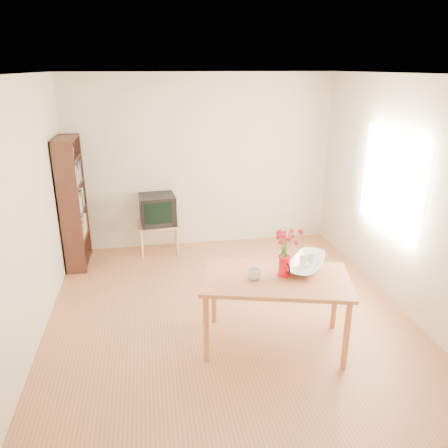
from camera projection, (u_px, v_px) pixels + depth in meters
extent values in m
plane|color=#A05E38|center=(229.00, 315.00, 4.96)|extent=(4.50, 4.50, 0.00)
plane|color=white|center=(230.00, 74.00, 4.07)|extent=(4.50, 4.50, 0.00)
plane|color=beige|center=(202.00, 162.00, 6.60)|extent=(4.00, 0.00, 4.00)
plane|color=beige|center=(304.00, 326.00, 2.43)|extent=(4.00, 0.00, 4.00)
plane|color=beige|center=(25.00, 217.00, 4.19)|extent=(0.00, 4.50, 4.50)
plane|color=beige|center=(406.00, 197.00, 4.84)|extent=(0.00, 4.50, 4.50)
plane|color=white|center=(391.00, 182.00, 5.08)|extent=(0.00, 1.30, 1.30)
cube|color=#B4663D|center=(276.00, 279.00, 4.21)|extent=(1.57, 1.14, 0.04)
cylinder|color=#B4663D|center=(206.00, 329.00, 4.07)|extent=(0.06, 0.06, 0.71)
cylinder|color=#B4663D|center=(346.00, 336.00, 3.97)|extent=(0.06, 0.06, 0.71)
cylinder|color=#B4663D|center=(214.00, 293.00, 4.71)|extent=(0.06, 0.06, 0.71)
cylinder|color=#B4663D|center=(335.00, 299.00, 4.61)|extent=(0.06, 0.06, 0.71)
cube|color=tan|center=(158.00, 224.00, 6.52)|extent=(0.60, 0.45, 0.03)
cylinder|color=tan|center=(142.00, 244.00, 6.38)|extent=(0.04, 0.04, 0.43)
cylinder|color=tan|center=(177.00, 242.00, 6.47)|extent=(0.04, 0.04, 0.43)
cylinder|color=tan|center=(142.00, 235.00, 6.72)|extent=(0.04, 0.04, 0.43)
cylinder|color=tan|center=(176.00, 233.00, 6.81)|extent=(0.04, 0.04, 0.43)
cube|color=black|center=(69.00, 211.00, 5.66)|extent=(0.28, 0.02, 1.80)
cube|color=black|center=(76.00, 197.00, 6.28)|extent=(0.28, 0.03, 1.80)
cube|color=black|center=(63.00, 204.00, 5.95)|extent=(0.02, 0.70, 1.80)
cube|color=black|center=(80.00, 261.00, 6.26)|extent=(0.27, 0.65, 0.02)
cube|color=black|center=(77.00, 237.00, 6.14)|extent=(0.27, 0.65, 0.02)
cube|color=black|center=(74.00, 212.00, 6.01)|extent=(0.27, 0.65, 0.02)
cube|color=black|center=(70.00, 185.00, 5.88)|extent=(0.27, 0.65, 0.02)
cube|color=black|center=(67.00, 159.00, 5.76)|extent=(0.27, 0.65, 0.02)
cube|color=black|center=(65.00, 139.00, 5.67)|extent=(0.27, 0.65, 0.02)
cylinder|color=red|center=(284.00, 266.00, 4.22)|extent=(0.11, 0.11, 0.19)
cylinder|color=red|center=(284.00, 274.00, 4.24)|extent=(0.13, 0.13, 0.02)
cylinder|color=red|center=(285.00, 257.00, 4.18)|extent=(0.12, 0.12, 0.01)
cone|color=red|center=(286.00, 262.00, 4.14)|extent=(0.05, 0.07, 0.06)
torus|color=black|center=(283.00, 262.00, 4.28)|extent=(0.03, 0.10, 0.10)
imported|color=white|center=(254.00, 274.00, 4.16)|extent=(0.17, 0.17, 0.10)
imported|color=white|center=(308.00, 247.00, 4.36)|extent=(0.63, 0.63, 0.43)
imported|color=white|center=(304.00, 251.00, 4.36)|extent=(0.10, 0.10, 0.07)
imported|color=white|center=(311.00, 250.00, 4.40)|extent=(0.08, 0.08, 0.07)
cube|color=black|center=(158.00, 209.00, 6.44)|extent=(0.54, 0.50, 0.44)
cube|color=black|center=(157.00, 207.00, 6.51)|extent=(0.37, 0.28, 0.31)
cube|color=black|center=(158.00, 213.00, 6.21)|extent=(0.39, 0.04, 0.31)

